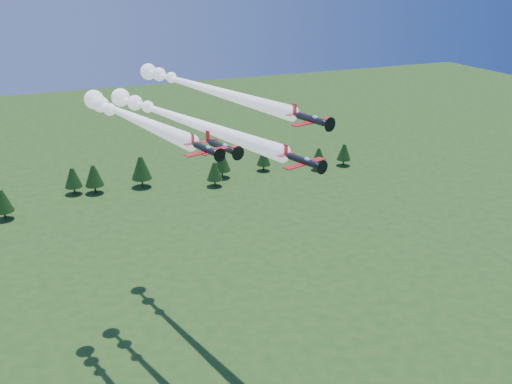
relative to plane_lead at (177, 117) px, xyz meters
name	(u,v)px	position (x,y,z in m)	size (l,w,h in m)	color
plane_lead	(177,117)	(0.00, 0.00, 0.00)	(20.76, 55.53, 3.70)	black
plane_left	(127,115)	(-8.46, 1.61, 0.85)	(15.32, 43.56, 3.70)	black
plane_right	(198,86)	(8.34, 13.33, 2.45)	(19.69, 59.88, 3.70)	black
plane_slot	(222,147)	(3.23, -14.62, -1.76)	(8.28, 9.16, 2.90)	black
treeline	(102,180)	(-3.08, 88.03, -41.49)	(170.11, 20.62, 11.65)	#382314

